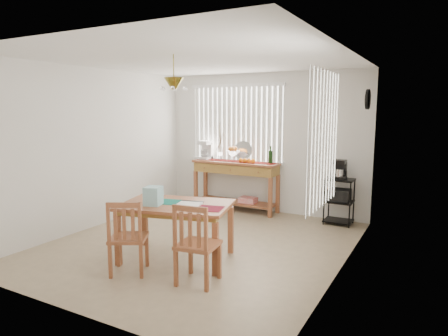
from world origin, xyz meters
The scene contains 10 objects.
ground centered at (0.00, 0.00, -0.01)m, with size 4.00×4.50×0.01m, color tan.
room_shell centered at (0.00, 0.01, 1.69)m, with size 4.20×4.70×2.70m.
sideboard centered at (-0.43, 1.99, 0.71)m, with size 1.69×0.47×0.95m.
sideboard_items centered at (-0.69, 2.01, 1.10)m, with size 1.60×0.40×0.73m.
wire_cart centered at (1.52, 2.00, 0.47)m, with size 0.46×0.37×0.78m.
cart_items centered at (1.52, 2.01, 0.93)m, with size 0.18×0.22×0.32m.
dining_table centered at (0.04, -0.62, 0.65)m, with size 1.56×1.20×0.74m.
table_items centered at (-0.06, -0.77, 0.83)m, with size 1.14×0.52×0.24m.
chair_left centered at (-0.18, -1.29, 0.44)m, with size 0.57×0.57×0.90m.
chair_right centered at (0.68, -1.14, 0.46)m, with size 0.48×0.48×0.93m.
Camera 1 is at (2.98, -4.70, 1.95)m, focal length 32.00 mm.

